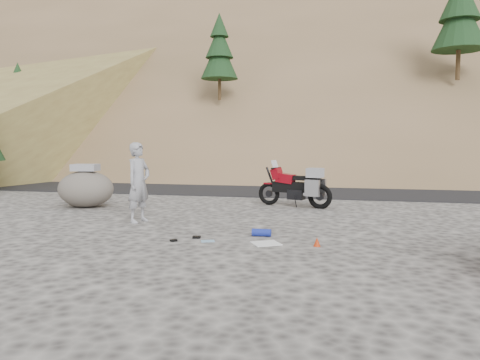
{
  "coord_description": "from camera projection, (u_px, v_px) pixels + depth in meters",
  "views": [
    {
      "loc": [
        2.81,
        -10.39,
        1.91
      ],
      "look_at": [
        0.22,
        0.73,
        1.0
      ],
      "focal_mm": 35.0,
      "sensor_mm": 36.0,
      "label": 1
    }
  ],
  "objects": [
    {
      "name": "gear_glove_b",
      "position": [
        174.0,
        240.0,
        9.07
      ],
      "size": [
        0.15,
        0.15,
        0.04
      ],
      "primitive_type": "cube",
      "rotation": [
        0.0,
        0.0,
        0.85
      ],
      "color": "black",
      "rests_on": "ground"
    },
    {
      "name": "gear_glove_a",
      "position": [
        197.0,
        237.0,
        9.37
      ],
      "size": [
        0.17,
        0.13,
        0.04
      ],
      "primitive_type": "cube",
      "rotation": [
        0.0,
        0.0,
        0.15
      ],
      "color": "black",
      "rests_on": "ground"
    },
    {
      "name": "small_rock",
      "position": [
        79.0,
        200.0,
        13.92
      ],
      "size": [
        0.83,
        0.77,
        0.44
      ],
      "rotation": [
        0.0,
        0.0,
        -0.18
      ],
      "color": "#5D564F",
      "rests_on": "ground"
    },
    {
      "name": "gear_white_cloth",
      "position": [
        266.0,
        243.0,
        8.85
      ],
      "size": [
        0.66,
        0.64,
        0.02
      ],
      "primitive_type": "cube",
      "rotation": [
        0.0,
        0.0,
        0.55
      ],
      "color": "white",
      "rests_on": "ground"
    },
    {
      "name": "man",
      "position": [
        139.0,
        222.0,
        11.29
      ],
      "size": [
        0.64,
        0.8,
        1.92
      ],
      "primitive_type": "imported",
      "rotation": [
        0.0,
        0.0,
        1.29
      ],
      "color": "#939499",
      "rests_on": "ground"
    },
    {
      "name": "motorcycle",
      "position": [
        298.0,
        187.0,
        13.9
      ],
      "size": [
        2.31,
        1.06,
        1.41
      ],
      "rotation": [
        0.0,
        0.0,
        -0.28
      ],
      "color": "black",
      "rests_on": "ground"
    },
    {
      "name": "gear_blue_mat",
      "position": [
        262.0,
        233.0,
        9.56
      ],
      "size": [
        0.39,
        0.17,
        0.16
      ],
      "primitive_type": "cylinder",
      "rotation": [
        0.0,
        1.57,
        0.04
      ],
      "color": "navy",
      "rests_on": "ground"
    },
    {
      "name": "gear_funnel",
      "position": [
        317.0,
        242.0,
        8.62
      ],
      "size": [
        0.15,
        0.15,
        0.17
      ],
      "primitive_type": "cone",
      "rotation": [
        0.0,
        0.0,
        0.17
      ],
      "color": "red",
      "rests_on": "ground"
    },
    {
      "name": "ground",
      "position": [
        224.0,
        225.0,
        10.88
      ],
      "size": [
        140.0,
        140.0,
        0.0
      ],
      "primitive_type": "plane",
      "color": "#3D3A38",
      "rests_on": "ground"
    },
    {
      "name": "boulder",
      "position": [
        86.0,
        189.0,
        13.87
      ],
      "size": [
        1.71,
        1.47,
        1.26
      ],
      "rotation": [
        0.0,
        0.0,
        -0.04
      ],
      "color": "#5D564F",
      "rests_on": "ground"
    },
    {
      "name": "gear_blue_cloth",
      "position": [
        208.0,
        241.0,
        9.08
      ],
      "size": [
        0.31,
        0.28,
        0.01
      ],
      "primitive_type": "cube",
      "rotation": [
        0.0,
        0.0,
        0.38
      ],
      "color": "#7EA7C3",
      "rests_on": "ground"
    },
    {
      "name": "hillside",
      "position": [
        323.0,
        56.0,
        49.69
      ],
      "size": [
        120.0,
        73.0,
        46.72
      ],
      "color": "brown",
      "rests_on": "ground"
    },
    {
      "name": "road",
      "position": [
        280.0,
        188.0,
        19.62
      ],
      "size": [
        120.0,
        7.0,
        0.05
      ],
      "primitive_type": "cube",
      "color": "black",
      "rests_on": "ground"
    }
  ]
}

